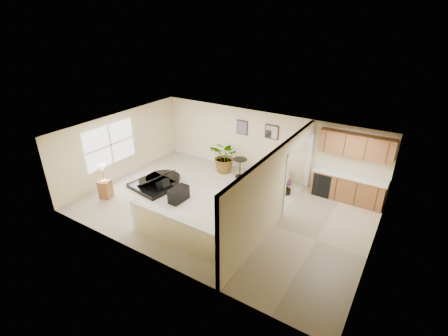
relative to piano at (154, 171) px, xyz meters
The scene contains 20 objects.
floor 2.95m from the piano, ahead, with size 9.00×9.00×0.00m, color #B7A78E.
back_wall 4.23m from the piano, 46.23° to the left, with size 9.00×0.04×2.50m, color beige.
front_wall 4.20m from the piano, 45.94° to the right, with size 9.00×0.04×2.50m, color beige.
left_wall 1.74m from the piano, behind, with size 0.04×6.00×2.50m, color beige.
right_wall 7.42m from the piano, ahead, with size 0.04×6.00×2.50m, color beige.
ceiling 3.46m from the piano, ahead, with size 9.00×6.00×0.04m, color white.
kitchen_vinyl 6.07m from the piano, ahead, with size 2.70×6.00×0.01m, color tan.
interior_partition 4.74m from the piano, ahead, with size 0.18×5.99×2.50m.
pony_half_wall 3.74m from the piano, 37.63° to the right, with size 3.42×0.22×1.00m.
left_window 1.87m from the piano, 163.11° to the right, with size 0.05×2.15×1.45m, color white.
wall_art_left 3.74m from the piano, 57.01° to the left, with size 0.48×0.04×0.58m.
wall_mirror 4.53m from the piano, 43.13° to the left, with size 0.55×0.04×0.55m.
kitchen_cabinets 6.68m from the piano, 24.32° to the left, with size 2.36×0.65×2.33m.
piano is the anchor object (origin of this frame).
piano_bench 1.51m from the piano, 14.90° to the right, with size 0.37×0.73×0.49m, color black.
loveseat 4.31m from the piano, 35.57° to the left, with size 1.51×1.06×0.76m.
accent_table 3.22m from the piano, 45.02° to the left, with size 0.52×0.52×0.76m.
palm_plant 2.84m from the piano, 56.64° to the left, with size 1.24×1.09×1.31m.
small_plant 4.79m from the piano, 24.78° to the left, with size 0.29×0.29×0.50m.
lamp_stand 1.74m from the piano, 119.78° to the right, with size 0.46×0.46×1.24m.
Camera 1 is at (4.85, -7.58, 5.76)m, focal length 26.00 mm.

